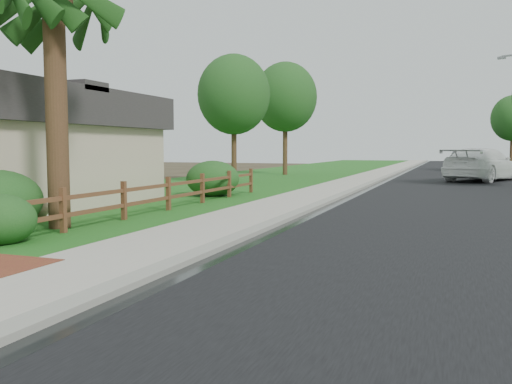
% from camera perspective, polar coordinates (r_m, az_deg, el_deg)
% --- Properties ---
extents(ground, '(120.00, 120.00, 0.00)m').
position_cam_1_polar(ground, '(8.82, -13.20, -8.51)').
color(ground, '#352C1C').
extents(road, '(8.00, 90.00, 0.02)m').
position_cam_1_polar(road, '(42.19, 20.11, 1.69)').
color(road, black).
rests_on(road, ground).
extents(curb, '(0.40, 90.00, 0.12)m').
position_cam_1_polar(curb, '(42.42, 14.43, 1.91)').
color(curb, gray).
rests_on(curb, ground).
extents(wet_gutter, '(0.50, 90.00, 0.00)m').
position_cam_1_polar(wet_gutter, '(42.38, 14.90, 1.84)').
color(wet_gutter, black).
rests_on(wet_gutter, road).
extents(sidewalk, '(2.20, 90.00, 0.10)m').
position_cam_1_polar(sidewalk, '(42.57, 12.68, 1.94)').
color(sidewalk, '#A49D8F').
rests_on(sidewalk, ground).
extents(grass_strip, '(1.60, 90.00, 0.06)m').
position_cam_1_polar(grass_strip, '(42.87, 10.17, 1.97)').
color(grass_strip, '#1B5819').
rests_on(grass_strip, ground).
extents(lawn_near, '(9.00, 90.00, 0.04)m').
position_cam_1_polar(lawn_near, '(44.08, 3.50, 2.09)').
color(lawn_near, '#1B5819').
rests_on(lawn_near, ground).
extents(ranch_fence, '(0.12, 16.92, 1.10)m').
position_cam_1_polar(ranch_fence, '(15.99, -11.33, -0.36)').
color(ranch_fence, '#54361C').
rests_on(ranch_fence, ground).
extents(white_suv, '(5.19, 7.26, 1.95)m').
position_cam_1_polar(white_suv, '(35.18, 22.72, 2.68)').
color(white_suv, white).
rests_on(white_suv, road).
extents(dark_car_mid, '(2.12, 4.10, 1.33)m').
position_cam_1_polar(dark_car_mid, '(43.20, 23.59, 2.54)').
color(dark_car_mid, black).
rests_on(dark_car_mid, road).
extents(dark_car_far, '(3.02, 5.67, 1.77)m').
position_cam_1_polar(dark_car_far, '(48.90, 21.40, 3.07)').
color(dark_car_far, black).
rests_on(dark_car_far, road).
extents(boulder, '(1.14, 0.91, 0.70)m').
position_cam_1_polar(boulder, '(15.82, -22.66, -1.65)').
color(boulder, brown).
rests_on(boulder, ground).
extents(shrub_a, '(1.63, 1.63, 1.05)m').
position_cam_1_polar(shrub_a, '(12.19, -25.28, -2.69)').
color(shrub_a, '#1D4A1A').
rests_on(shrub_a, ground).
extents(shrub_d, '(2.73, 2.73, 1.48)m').
position_cam_1_polar(shrub_d, '(22.14, -4.57, 1.40)').
color(shrub_d, '#1D4A1A').
rests_on(shrub_d, ground).
extents(tree_near_left, '(4.06, 4.06, 7.20)m').
position_cam_1_polar(tree_near_left, '(30.68, -2.35, 10.19)').
color(tree_near_left, '#3A2B17').
rests_on(tree_near_left, ground).
extents(tree_mid_left, '(4.58, 4.58, 8.18)m').
position_cam_1_polar(tree_mid_left, '(39.80, 3.11, 9.93)').
color(tree_mid_left, '#3A2B17').
rests_on(tree_mid_left, ground).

